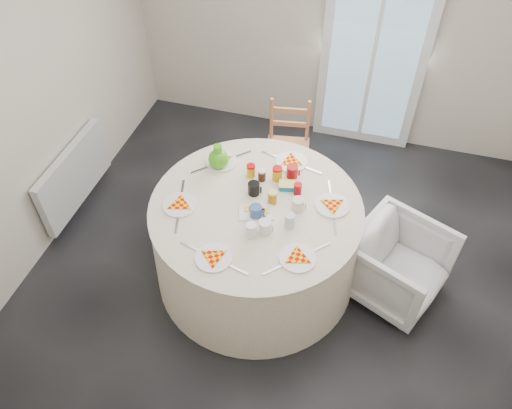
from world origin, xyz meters
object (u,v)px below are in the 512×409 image
(table, at_px, (256,242))
(green_pitcher, at_px, (218,158))
(radiator, at_px, (75,176))
(wooden_chair, at_px, (288,146))
(armchair, at_px, (400,259))

(table, xyz_separation_m, green_pitcher, (-0.40, 0.33, 0.49))
(radiator, height_order, green_pitcher, green_pitcher)
(radiator, distance_m, green_pitcher, 1.45)
(table, height_order, green_pitcher, green_pitcher)
(wooden_chair, bearing_deg, green_pitcher, -125.99)
(table, xyz_separation_m, armchair, (1.10, 0.13, 0.02))
(radiator, bearing_deg, armchair, -2.92)
(radiator, bearing_deg, green_pitcher, 2.29)
(armchair, bearing_deg, wooden_chair, 72.86)
(radiator, xyz_separation_m, green_pitcher, (1.36, 0.05, 0.49))
(table, distance_m, green_pitcher, 0.72)
(wooden_chair, height_order, armchair, wooden_chair)
(armchair, bearing_deg, radiator, 111.11)
(wooden_chair, bearing_deg, radiator, -164.26)
(wooden_chair, xyz_separation_m, armchair, (1.11, -0.97, -0.08))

